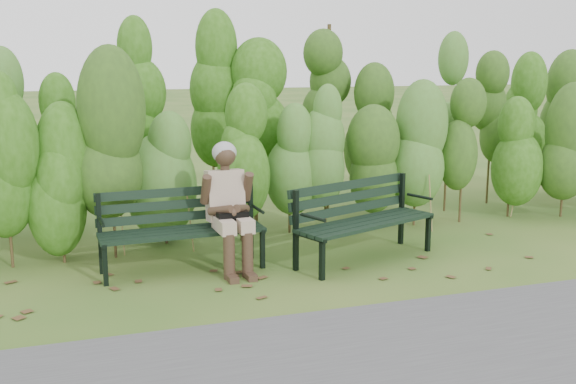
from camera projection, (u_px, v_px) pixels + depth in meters
name	position (u px, v px, depth m)	size (l,w,h in m)	color
ground	(300.00, 276.00, 6.41)	(80.00, 80.00, 0.00)	#2C5C1B
footpath	(411.00, 378.00, 4.36)	(60.00, 2.50, 0.01)	#474749
hedge_band	(248.00, 126.00, 7.90)	(11.04, 1.67, 2.42)	#47381E
leaf_litter	(298.00, 284.00, 6.17)	(5.95, 2.27, 0.01)	brown
bench_left	(180.00, 223.00, 6.55)	(1.59, 0.58, 0.79)	black
bench_right	(360.00, 214.00, 6.88)	(1.68, 1.05, 0.80)	black
seated_woman	(229.00, 200.00, 6.51)	(0.52, 0.76, 1.24)	tan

